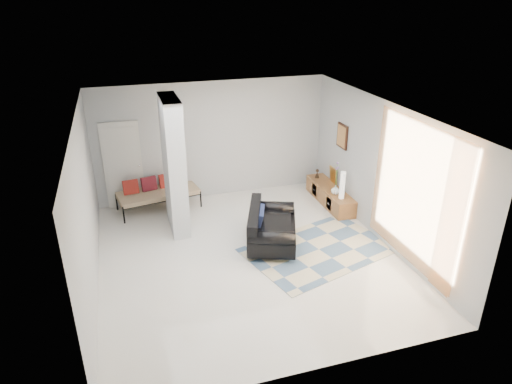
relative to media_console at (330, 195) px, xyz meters
name	(u,v)px	position (x,y,z in m)	size (l,w,h in m)	color
floor	(248,256)	(-2.52, -1.70, -0.20)	(6.00, 6.00, 0.00)	silver
ceiling	(247,113)	(-2.52, -1.70, 2.60)	(6.00, 6.00, 0.00)	white
wall_back	(213,141)	(-2.52, 1.30, 1.20)	(6.00, 6.00, 0.00)	#AEB1B3
wall_front	(315,285)	(-2.52, -4.70, 1.20)	(6.00, 6.00, 0.00)	#AEB1B3
wall_left	(86,210)	(-5.27, -1.70, 1.20)	(6.00, 6.00, 0.00)	#AEB1B3
wall_right	(382,173)	(0.23, -1.70, 1.20)	(6.00, 6.00, 0.00)	#AEB1B3
partition_column	(174,166)	(-3.62, -0.10, 1.20)	(0.35, 1.20, 2.80)	silver
hallway_door	(123,165)	(-4.62, 1.26, 0.82)	(0.85, 0.06, 2.04)	silver
curtain	(414,195)	(0.15, -2.85, 1.25)	(2.55, 2.55, 0.00)	orange
wall_art	(342,136)	(0.20, 0.00, 1.45)	(0.04, 0.45, 0.55)	#34190E
media_console	(330,195)	(0.00, 0.00, 0.00)	(0.45, 1.84, 0.80)	brown
loveseat	(269,228)	(-1.98, -1.35, 0.15)	(1.38, 1.76, 0.76)	silver
daybed	(157,192)	(-3.95, 0.92, 0.21)	(1.92, 1.08, 0.77)	black
area_rug	(319,250)	(-1.12, -1.89, -0.20)	(2.76, 1.84, 0.01)	#C4B996
cylinder_lamp	(342,185)	(-0.02, -0.60, 0.51)	(0.12, 0.12, 0.63)	white
bronze_figurine	(317,173)	(-0.05, 0.67, 0.31)	(0.11, 0.11, 0.22)	#342317
vase	(335,190)	(-0.05, -0.35, 0.30)	(0.20, 0.20, 0.21)	white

